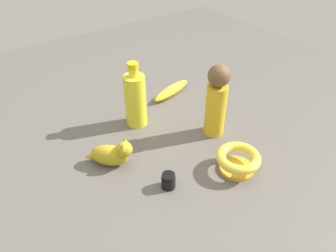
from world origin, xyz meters
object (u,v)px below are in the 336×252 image
Objects in this scene: nail_polish_jar at (168,181)px; cat_figurine at (112,154)px; bottle_tall at (135,99)px; banana at (172,90)px; bowl at (238,160)px; person_figure_adult at (216,100)px.

nail_polish_jar is 0.38× the size of cat_figurine.
bottle_tall is at bearing 164.75° from nail_polish_jar.
banana is 0.23m from bottle_tall.
bottle_tall reaches higher than bowl.
bowl is at bearing 63.67° from banana.
person_figure_adult is (0.26, -0.03, 0.10)m from banana.
bowl is at bearing -20.56° from person_figure_adult.
nail_polish_jar is at bearing -15.25° from bottle_tall.
cat_figurine is 0.34m from person_figure_adult.
person_figure_adult is at bearing 159.44° from bowl.
nail_polish_jar is at bearing -67.30° from person_figure_adult.
banana is 0.46m from nail_polish_jar.
bottle_tall is 0.37m from bowl.
cat_figurine is 0.49× the size of person_figure_adult.
nail_polish_jar is (0.29, -0.08, -0.07)m from bottle_tall.
nail_polish_jar is 0.18× the size of person_figure_adult.
banana is 0.44m from bowl.
bottle_tall is at bearing -162.44° from bowl.
bowl is (0.22, 0.27, -0.00)m from cat_figurine.
nail_polish_jar reaches higher than banana.
banana is 4.30× the size of nail_polish_jar.
person_figure_adult reaches higher than banana.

